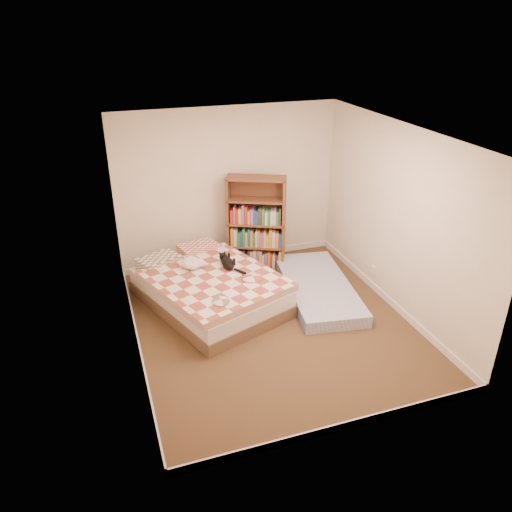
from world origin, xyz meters
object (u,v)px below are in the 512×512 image
object	(u,v)px
bookshelf	(256,234)
white_dog	(192,263)
bed	(209,288)
black_cat	(227,262)
floor_mattress	(318,288)

from	to	relation	value
bookshelf	white_dog	size ratio (longest dim) A/B	4.05
bookshelf	white_dog	xyz separation A→B (m)	(-1.17, -0.69, 0.02)
bed	bookshelf	world-z (taller)	bookshelf
bed	black_cat	size ratio (longest dim) A/B	4.01
bed	bookshelf	xyz separation A→B (m)	(0.99, 0.89, 0.30)
black_cat	white_dog	xyz separation A→B (m)	(-0.48, 0.09, 0.01)
black_cat	white_dog	distance (m)	0.49
bookshelf	white_dog	bearing A→B (deg)	-124.86
bed	black_cat	xyz separation A→B (m)	(0.31, 0.10, 0.31)
black_cat	bed	bearing A→B (deg)	-164.92
floor_mattress	black_cat	world-z (taller)	black_cat
white_dog	bookshelf	bearing A→B (deg)	14.52
floor_mattress	bookshelf	bearing A→B (deg)	125.70
bookshelf	white_dog	world-z (taller)	bookshelf
floor_mattress	white_dog	distance (m)	1.86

